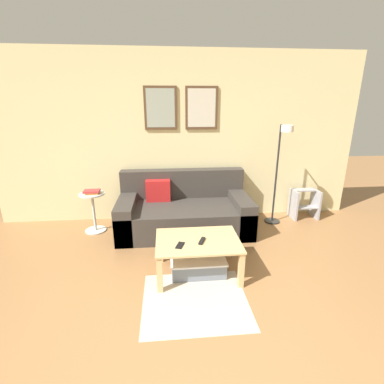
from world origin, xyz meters
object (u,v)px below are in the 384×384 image
object	(u,v)px
couch	(184,211)
remote_control	(202,241)
storage_bin	(198,265)
step_stool	(304,203)
floor_lamp	(281,164)
side_table	(93,209)
cell_phone	(180,245)
book_stack	(92,192)
coffee_table	(198,246)

from	to	relation	value
couch	remote_control	bearing A→B (deg)	-84.77
storage_bin	step_stool	xyz separation A→B (m)	(1.90, 1.40, 0.16)
floor_lamp	side_table	bearing A→B (deg)	179.02
floor_lamp	remote_control	bearing A→B (deg)	-137.21
cell_phone	book_stack	bearing A→B (deg)	151.13
couch	side_table	size ratio (longest dim) A/B	3.25
floor_lamp	cell_phone	xyz separation A→B (m)	(-1.53, -1.27, -0.55)
book_stack	remote_control	world-z (taller)	book_stack
couch	step_stool	xyz separation A→B (m)	(1.98, 0.23, -0.02)
book_stack	remote_control	xyz separation A→B (m)	(1.40, -1.24, -0.19)
couch	book_stack	distance (m)	1.34
couch	cell_phone	bearing A→B (deg)	-95.53
coffee_table	cell_phone	world-z (taller)	cell_phone
side_table	storage_bin	bearing A→B (deg)	-41.08
remote_control	side_table	bearing A→B (deg)	160.76
storage_bin	book_stack	distance (m)	1.89
coffee_table	storage_bin	world-z (taller)	coffee_table
book_stack	step_stool	distance (m)	3.30
remote_control	step_stool	world-z (taller)	step_stool
coffee_table	storage_bin	bearing A→B (deg)	-9.34
book_stack	cell_phone	xyz separation A→B (m)	(1.17, -1.31, -0.19)
side_table	couch	bearing A→B (deg)	-1.64
floor_lamp	remote_control	world-z (taller)	floor_lamp
coffee_table	floor_lamp	xyz separation A→B (m)	(1.34, 1.16, 0.63)
coffee_table	side_table	distance (m)	1.83
coffee_table	remote_control	bearing A→B (deg)	-50.01
couch	step_stool	size ratio (longest dim) A/B	4.03
couch	book_stack	size ratio (longest dim) A/B	8.39
coffee_table	couch	bearing A→B (deg)	93.60
floor_lamp	remote_control	xyz separation A→B (m)	(-1.30, -1.20, -0.55)
side_table	remote_control	distance (m)	1.89
side_table	cell_phone	xyz separation A→B (m)	(1.18, -1.31, 0.06)
coffee_table	remote_control	distance (m)	0.10
storage_bin	side_table	size ratio (longest dim) A/B	1.04
coffee_table	floor_lamp	distance (m)	1.88
coffee_table	cell_phone	size ratio (longest dim) A/B	6.39
storage_bin	side_table	xyz separation A→B (m)	(-1.38, 1.20, 0.25)
side_table	book_stack	world-z (taller)	book_stack
couch	book_stack	bearing A→B (deg)	178.63
side_table	floor_lamp	bearing A→B (deg)	-0.98
storage_bin	book_stack	bearing A→B (deg)	138.82
couch	floor_lamp	bearing A→B (deg)	-0.37
floor_lamp	book_stack	bearing A→B (deg)	179.15
side_table	remote_control	size ratio (longest dim) A/B	3.86
remote_control	cell_phone	size ratio (longest dim) A/B	1.07
couch	floor_lamp	distance (m)	1.57
coffee_table	side_table	world-z (taller)	side_table
coffee_table	storage_bin	distance (m)	0.24
coffee_table	book_stack	world-z (taller)	book_stack
cell_phone	couch	bearing A→B (deg)	103.75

